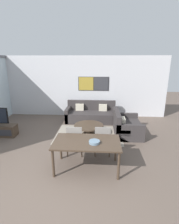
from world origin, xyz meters
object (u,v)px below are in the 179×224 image
object	(u,v)px
sofa_side	(125,127)
dining_table	(87,144)
sofa_main	(91,115)
dining_chair_centre	(102,139)
coffee_table	(89,127)
fruit_bowl	(94,142)
dining_chair_left	(75,139)

from	to	relation	value
sofa_side	dining_table	world-z (taller)	sofa_side
sofa_main	dining_chair_centre	bearing A→B (deg)	-80.61
sofa_main	coffee_table	xyz separation A→B (m)	(0.00, -1.54, 0.00)
sofa_main	fruit_bowl	size ratio (longest dim) A/B	8.22
dining_chair_left	dining_chair_centre	world-z (taller)	same
sofa_side	dining_chair_centre	xyz separation A→B (m)	(-0.84, -1.53, 0.23)
coffee_table	dining_chair_left	distance (m)	1.47
sofa_main	dining_table	distance (m)	3.61
dining_table	fruit_bowl	size ratio (longest dim) A/B	6.10
sofa_main	dining_chair_left	xyz separation A→B (m)	(-0.29, -2.96, 0.23)
sofa_side	coffee_table	world-z (taller)	sofa_side
sofa_side	dining_table	size ratio (longest dim) A/B	0.88
coffee_table	dining_table	distance (m)	2.09
dining_chair_left	coffee_table	bearing A→B (deg)	78.38
sofa_side	dining_chair_centre	size ratio (longest dim) A/B	1.59
dining_chair_left	fruit_bowl	world-z (taller)	dining_chair_left
sofa_main	sofa_side	distance (m)	1.92
coffee_table	fruit_bowl	bearing A→B (deg)	-82.52
fruit_bowl	dining_chair_left	bearing A→B (deg)	128.56
dining_chair_centre	fruit_bowl	xyz separation A→B (m)	(-0.20, -0.76, 0.28)
sofa_side	fruit_bowl	distance (m)	2.56
coffee_table	fruit_bowl	size ratio (longest dim) A/B	4.04
coffee_table	dining_table	world-z (taller)	dining_table
coffee_table	dining_chair_centre	size ratio (longest dim) A/B	1.20
sofa_main	dining_chair_left	bearing A→B (deg)	-95.64
dining_table	dining_chair_left	bearing A→B (deg)	121.48
sofa_main	coffee_table	bearing A→B (deg)	-90.00
sofa_main	fruit_bowl	world-z (taller)	sofa_main
dining_chair_centre	dining_chair_left	bearing A→B (deg)	-176.91
dining_table	coffee_table	bearing A→B (deg)	92.65
coffee_table	sofa_main	bearing A→B (deg)	90.00
coffee_table	dining_table	size ratio (longest dim) A/B	0.66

